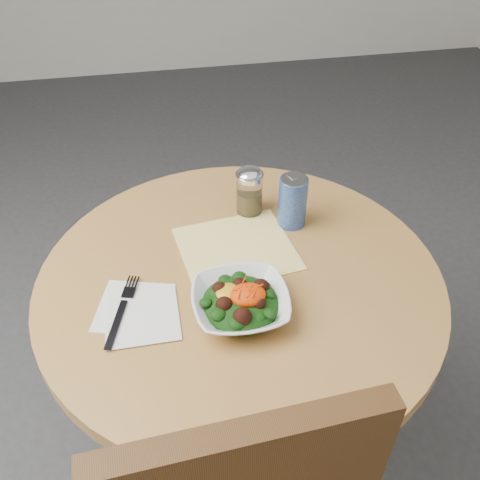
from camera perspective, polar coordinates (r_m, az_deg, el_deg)
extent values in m
plane|color=#323234|center=(1.79, 0.00, -21.32)|extent=(6.00, 6.00, 0.00)
cylinder|color=black|center=(1.78, 0.00, -21.09)|extent=(0.52, 0.52, 0.03)
cylinder|color=black|center=(1.49, 0.00, -14.80)|extent=(0.10, 0.10, 0.71)
cylinder|color=#C98948|center=(1.20, -0.01, -4.49)|extent=(0.90, 0.90, 0.04)
cube|color=#DCAA0B|center=(1.25, -0.37, -0.91)|extent=(0.29, 0.27, 0.00)
cube|color=silver|center=(1.14, -11.23, -7.06)|extent=(0.18, 0.18, 0.00)
cube|color=silver|center=(1.12, -10.39, -8.09)|extent=(0.15, 0.15, 0.00)
imported|color=white|center=(1.10, 0.06, -6.80)|extent=(0.20, 0.20, 0.05)
ellipsoid|color=black|center=(1.10, 0.06, -6.85)|extent=(0.16, 0.16, 0.06)
ellipsoid|color=orange|center=(1.09, -1.27, -5.57)|extent=(0.05, 0.05, 0.02)
ellipsoid|color=#DA4F04|center=(1.07, 0.83, -5.86)|extent=(0.07, 0.06, 0.03)
cube|color=black|center=(1.11, -13.07, -8.76)|extent=(0.05, 0.13, 0.00)
cube|color=black|center=(1.18, -11.61, -5.01)|extent=(0.04, 0.07, 0.00)
cylinder|color=silver|center=(1.34, 1.00, 4.90)|extent=(0.07, 0.07, 0.10)
cylinder|color=olive|center=(1.35, 0.99, 4.14)|extent=(0.06, 0.06, 0.06)
cylinder|color=silver|center=(1.31, 1.03, 6.85)|extent=(0.07, 0.07, 0.01)
ellipsoid|color=silver|center=(1.30, 1.03, 7.06)|extent=(0.07, 0.07, 0.03)
cylinder|color=navy|center=(1.30, 5.62, 4.08)|extent=(0.07, 0.07, 0.13)
cylinder|color=silver|center=(1.26, 5.81, 6.50)|extent=(0.07, 0.07, 0.00)
cube|color=silver|center=(1.27, 5.57, 6.78)|extent=(0.02, 0.02, 0.00)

